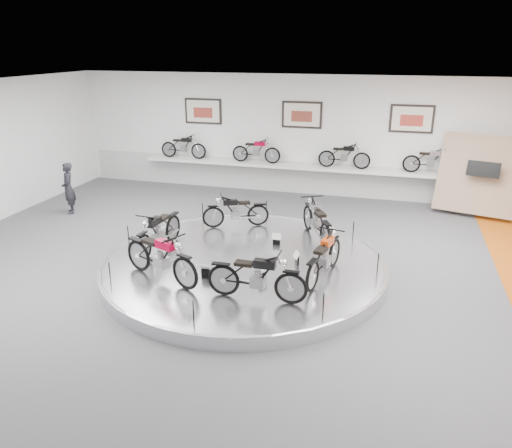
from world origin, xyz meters
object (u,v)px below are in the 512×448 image
(bike_b, at_px, (236,211))
(bike_e, at_px, (257,276))
(display_platform, at_px, (244,266))
(bike_a, at_px, (317,220))
(shelf, at_px, (299,167))
(visitor, at_px, (68,188))
(bike_d, at_px, (160,256))
(bike_c, at_px, (158,231))
(bike_f, at_px, (324,257))

(bike_b, height_order, bike_e, bike_e)
(display_platform, relative_size, bike_a, 3.73)
(shelf, distance_m, visitor, 7.41)
(shelf, xyz_separation_m, bike_e, (0.78, -8.10, -0.21))
(shelf, bearing_deg, bike_d, -99.83)
(display_platform, height_order, bike_c, bike_c)
(bike_c, bearing_deg, bike_b, 153.66)
(bike_f, bearing_deg, bike_b, 59.22)
(bike_b, xyz_separation_m, bike_c, (-1.22, -2.10, 0.06))
(bike_b, distance_m, visitor, 5.57)
(shelf, bearing_deg, display_platform, -90.00)
(bike_b, xyz_separation_m, visitor, (-5.54, 0.59, 0.04))
(shelf, relative_size, bike_e, 6.61)
(bike_a, height_order, bike_c, bike_c)
(bike_f, bearing_deg, shelf, 26.91)
(display_platform, bearing_deg, bike_d, -133.93)
(display_platform, xyz_separation_m, visitor, (-6.38, 2.64, 0.63))
(bike_c, distance_m, bike_e, 3.29)
(bike_c, bearing_deg, display_platform, 95.26)
(bike_f, bearing_deg, bike_a, 24.81)
(bike_f, bearing_deg, bike_d, 118.36)
(display_platform, height_order, bike_d, bike_d)
(display_platform, bearing_deg, bike_e, -65.42)
(bike_c, height_order, visitor, visitor)
(shelf, bearing_deg, bike_e, -84.51)
(visitor, bearing_deg, bike_e, 22.17)
(shelf, height_order, bike_b, bike_b)
(bike_d, bearing_deg, display_platform, 68.68)
(bike_a, bearing_deg, bike_c, 89.84)
(display_platform, bearing_deg, bike_a, 51.66)
(bike_f, bearing_deg, visitor, 81.19)
(bike_b, distance_m, bike_d, 3.49)
(bike_f, bearing_deg, bike_c, 96.08)
(bike_b, bearing_deg, bike_a, 147.65)
(bike_c, xyz_separation_m, visitor, (-4.32, 2.69, -0.03))
(bike_e, bearing_deg, bike_c, 149.59)
(bike_c, xyz_separation_m, bike_e, (2.84, -1.65, -0.02))
(bike_c, bearing_deg, shelf, 166.07)
(bike_f, relative_size, visitor, 1.05)
(display_platform, height_order, bike_f, bike_f)
(shelf, xyz_separation_m, visitor, (-6.38, -3.76, -0.22))
(visitor, bearing_deg, bike_f, 33.01)
(bike_c, relative_size, bike_e, 1.04)
(visitor, bearing_deg, bike_c, 21.48)
(bike_c, distance_m, visitor, 5.09)
(visitor, bearing_deg, bike_d, 14.62)
(bike_e, height_order, bike_f, bike_e)
(bike_d, xyz_separation_m, visitor, (-5.03, 4.04, -0.04))
(shelf, distance_m, bike_d, 7.92)
(bike_a, distance_m, bike_d, 4.15)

